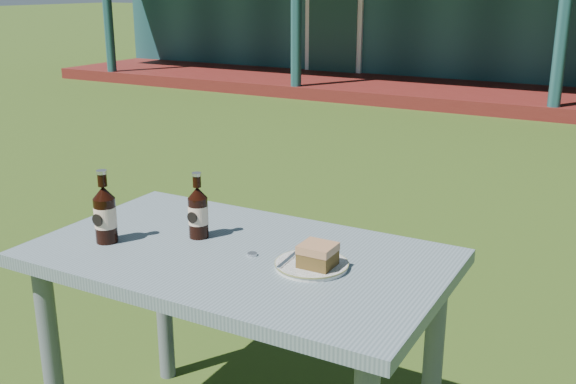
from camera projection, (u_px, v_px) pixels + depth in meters
The scene contains 8 objects.
ground at pixel (409, 278), 3.50m from camera, with size 80.00×80.00×0.00m, color #334916.
cafe_table at pixel (239, 283), 1.98m from camera, with size 1.20×0.70×0.72m.
plate at pixel (312, 265), 1.84m from camera, with size 0.20×0.20×0.01m.
cake_slice at pixel (318, 255), 1.81m from camera, with size 0.09×0.09×0.06m.
fork at pixel (289, 259), 1.86m from camera, with size 0.01×0.14×0.00m, color silver.
cola_bottle_near at pixel (198, 212), 2.04m from camera, with size 0.06×0.06×0.20m.
cola_bottle_far at pixel (105, 214), 2.00m from camera, with size 0.07×0.07×0.22m.
bottle_cap at pixel (252, 254), 1.92m from camera, with size 0.03×0.03×0.01m, color silver.
Camera 1 is at (1.00, -3.12, 1.46)m, focal length 42.00 mm.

